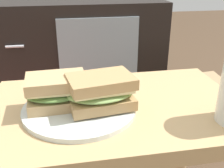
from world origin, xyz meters
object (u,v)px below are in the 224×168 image
(tv_cabinet, at_px, (73,53))
(plate, at_px, (80,108))
(sandwich_front, at_px, (57,91))
(paper_bag, at_px, (197,112))
(sandwich_back, at_px, (101,91))

(tv_cabinet, bearing_deg, plate, -91.11)
(sandwich_front, height_order, paper_bag, sandwich_front)
(paper_bag, bearing_deg, plate, -140.11)
(plate, xyz_separation_m, sandwich_front, (-0.04, 0.01, 0.04))
(plate, distance_m, sandwich_front, 0.06)
(sandwich_back, distance_m, paper_bag, 0.75)
(sandwich_back, bearing_deg, tv_cabinet, 91.53)
(tv_cabinet, height_order, sandwich_front, tv_cabinet)
(tv_cabinet, relative_size, paper_bag, 3.06)
(plate, relative_size, paper_bag, 0.76)
(sandwich_back, bearing_deg, plate, 163.71)
(paper_bag, bearing_deg, tv_cabinet, 134.37)
(tv_cabinet, xyz_separation_m, sandwich_back, (0.03, -0.97, 0.22))
(paper_bag, bearing_deg, sandwich_back, -136.77)
(plate, distance_m, paper_bag, 0.76)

